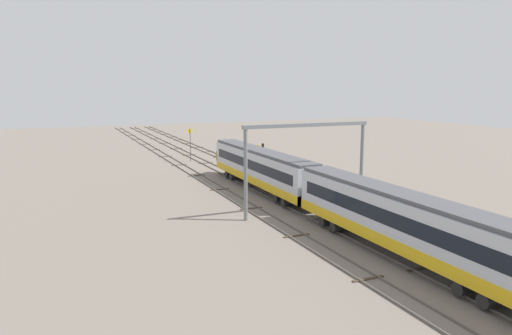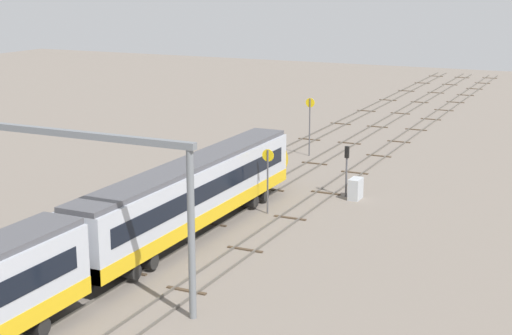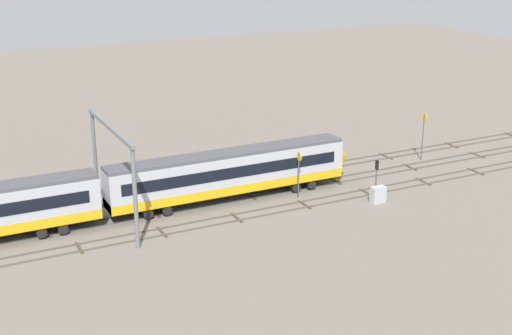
{
  "view_description": "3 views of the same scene",
  "coord_description": "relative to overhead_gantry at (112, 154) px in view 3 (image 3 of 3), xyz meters",
  "views": [
    {
      "loc": [
        -53.39,
        22.74,
        12.47
      ],
      "look_at": [
        1.41,
        -1.03,
        2.14
      ],
      "focal_mm": 33.31,
      "sensor_mm": 36.0,
      "label": 1
    },
    {
      "loc": [
        -44.32,
        -24.45,
        16.43
      ],
      "look_at": [
        3.2,
        -1.92,
        3.51
      ],
      "focal_mm": 54.33,
      "sensor_mm": 36.0,
      "label": 2
    },
    {
      "loc": [
        -28.42,
        -57.98,
        24.99
      ],
      "look_at": [
        1.06,
        0.95,
        2.55
      ],
      "focal_mm": 49.18,
      "sensor_mm": 36.0,
      "label": 3
    }
  ],
  "objects": [
    {
      "name": "speed_sign_near_foreground",
      "position": [
        17.53,
        -2.52,
        -3.28
      ],
      "size": [
        0.14,
        0.88,
        4.71
      ],
      "color": "#4C4C51",
      "rests_on": "ground"
    },
    {
      "name": "track_middle",
      "position": [
        13.55,
        4.33,
        -6.26
      ],
      "size": [
        186.68,
        2.4,
        0.16
      ],
      "color": "#59544C",
      "rests_on": "ground"
    },
    {
      "name": "speed_sign_mid_trackside",
      "position": [
        36.1,
        1.62,
        -2.82
      ],
      "size": [
        0.14,
        0.88,
        5.5
      ],
      "color": "#4C4C51",
      "rests_on": "ground"
    },
    {
      "name": "overhead_gantry",
      "position": [
        0.0,
        0.0,
        0.0
      ],
      "size": [
        0.4,
        13.5,
        8.91
      ],
      "color": "slate",
      "rests_on": "ground"
    },
    {
      "name": "relay_cabinet",
      "position": [
        23.77,
        -7.03,
        -5.52
      ],
      "size": [
        1.45,
        0.81,
        1.62
      ],
      "color": "#B2B7BC",
      "rests_on": "ground"
    },
    {
      "name": "track_near_foreground",
      "position": [
        13.55,
        -4.43,
        -6.26
      ],
      "size": [
        186.68,
        2.4,
        0.16
      ],
      "color": "#59544C",
      "rests_on": "ground"
    },
    {
      "name": "track_with_train",
      "position": [
        13.55,
        -0.05,
        -6.26
      ],
      "size": [
        186.68,
        2.4,
        0.16
      ],
      "color": "#59544C",
      "rests_on": "ground"
    },
    {
      "name": "ground_plane",
      "position": [
        13.55,
        -0.05,
        -6.33
      ],
      "size": [
        202.68,
        202.68,
        0.0
      ],
      "primitive_type": "plane",
      "color": "slate"
    },
    {
      "name": "signal_light_trackside_approach",
      "position": [
        24.12,
        -6.15,
        -3.7
      ],
      "size": [
        0.31,
        0.32,
        3.98
      ],
      "color": "#4C4C51",
      "rests_on": "ground"
    }
  ]
}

